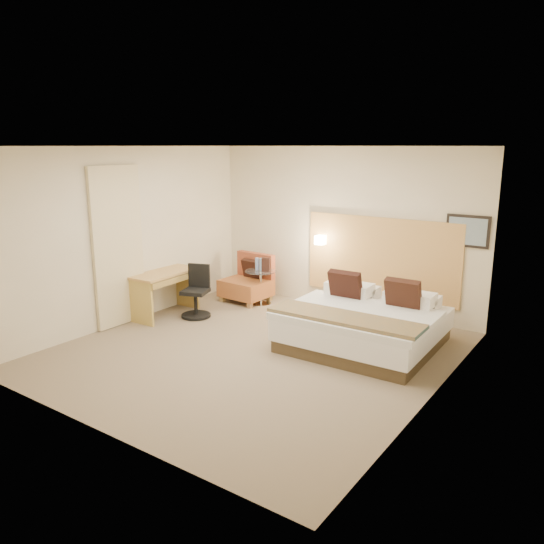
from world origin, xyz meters
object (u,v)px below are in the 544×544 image
Objects in this scene: lounge_chair at (248,282)px; desk_chair at (197,296)px; bed at (365,324)px; desk at (166,281)px; side_table at (261,286)px.

lounge_chair is 0.99× the size of desk_chair.
bed is 1.70× the size of desk.
bed is 3.29m from desk.
desk_chair reaches higher than side_table.
desk is 0.55m from desk_chair.
side_table is 0.82× the size of desk_chair.
desk_chair reaches higher than lounge_chair.
desk_chair reaches higher than desk.
bed is 2.43× the size of lounge_chair.
bed is at bearing 10.68° from desk.
desk is 1.42× the size of desk_chair.
lounge_chair is at bearing 162.56° from bed.
bed is 2.81m from desk_chair.
bed is 2.78m from lounge_chair.
bed is 2.42× the size of desk_chair.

